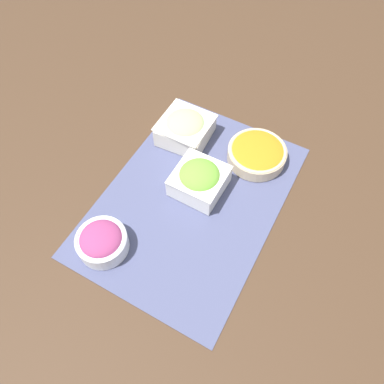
{
  "coord_description": "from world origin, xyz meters",
  "views": [
    {
      "loc": [
        -0.42,
        -0.23,
        0.8
      ],
      "look_at": [
        0.0,
        0.0,
        0.03
      ],
      "focal_mm": 35.0,
      "sensor_mm": 36.0,
      "label": 1
    }
  ],
  "objects_px": {
    "lettuce_bowl": "(198,178)",
    "cucumber_bowl": "(185,128)",
    "onion_bowl": "(102,241)",
    "carrot_bowl": "(257,153)"
  },
  "relations": [
    {
      "from": "lettuce_bowl",
      "to": "cucumber_bowl",
      "type": "distance_m",
      "value": 0.17
    },
    {
      "from": "lettuce_bowl",
      "to": "onion_bowl",
      "type": "distance_m",
      "value": 0.27
    },
    {
      "from": "lettuce_bowl",
      "to": "cucumber_bowl",
      "type": "height_order",
      "value": "lettuce_bowl"
    },
    {
      "from": "lettuce_bowl",
      "to": "carrot_bowl",
      "type": "distance_m",
      "value": 0.18
    },
    {
      "from": "onion_bowl",
      "to": "cucumber_bowl",
      "type": "height_order",
      "value": "cucumber_bowl"
    },
    {
      "from": "lettuce_bowl",
      "to": "cucumber_bowl",
      "type": "xyz_separation_m",
      "value": [
        0.13,
        0.11,
        -0.0
      ]
    },
    {
      "from": "onion_bowl",
      "to": "lettuce_bowl",
      "type": "bearing_deg",
      "value": -23.7
    },
    {
      "from": "carrot_bowl",
      "to": "cucumber_bowl",
      "type": "height_order",
      "value": "cucumber_bowl"
    },
    {
      "from": "lettuce_bowl",
      "to": "carrot_bowl",
      "type": "xyz_separation_m",
      "value": [
        0.15,
        -0.09,
        -0.01
      ]
    },
    {
      "from": "carrot_bowl",
      "to": "cucumber_bowl",
      "type": "relative_size",
      "value": 1.12
    }
  ]
}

